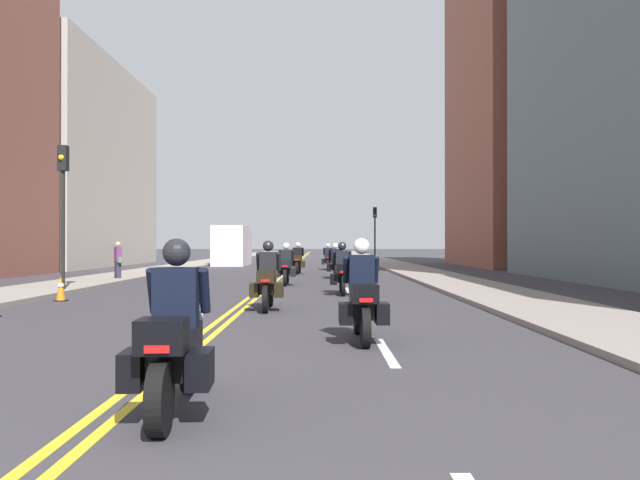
# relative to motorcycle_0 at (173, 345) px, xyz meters

# --- Properties ---
(ground_plane) EXTENTS (264.00, 264.00, 0.00)m
(ground_plane) POSITION_rel_motorcycle_0_xyz_m (-0.61, 43.32, -0.64)
(ground_plane) COLOR #353238
(sidewalk_left) EXTENTS (2.87, 144.00, 0.12)m
(sidewalk_left) POSITION_rel_motorcycle_0_xyz_m (-7.81, 43.32, -0.58)
(sidewalk_left) COLOR gray
(sidewalk_left) RESTS_ON ground
(sidewalk_right) EXTENTS (2.87, 144.00, 0.12)m
(sidewalk_right) POSITION_rel_motorcycle_0_xyz_m (6.60, 43.32, -0.58)
(sidewalk_right) COLOR gray
(sidewalk_right) RESTS_ON ground
(centreline_yellow_inner) EXTENTS (0.12, 132.00, 0.01)m
(centreline_yellow_inner) POSITION_rel_motorcycle_0_xyz_m (-0.73, 43.32, -0.63)
(centreline_yellow_inner) COLOR yellow
(centreline_yellow_inner) RESTS_ON ground
(centreline_yellow_outer) EXTENTS (0.12, 132.00, 0.01)m
(centreline_yellow_outer) POSITION_rel_motorcycle_0_xyz_m (-0.49, 43.32, -0.63)
(centreline_yellow_outer) COLOR yellow
(centreline_yellow_outer) RESTS_ON ground
(lane_dashes_white) EXTENTS (0.14, 56.40, 0.01)m
(lane_dashes_white) POSITION_rel_motorcycle_0_xyz_m (2.28, 24.32, -0.63)
(lane_dashes_white) COLOR silver
(lane_dashes_white) RESTS_ON ground
(building_left_2) EXTENTS (9.09, 18.99, 14.11)m
(building_left_2) POSITION_rel_motorcycle_0_xyz_m (-17.19, 38.53, 6.42)
(building_left_2) COLOR #B7ACA2
(building_left_2) RESTS_ON ground
(building_right_2) EXTENTS (8.19, 14.21, 23.28)m
(building_right_2) POSITION_rel_motorcycle_0_xyz_m (15.53, 38.13, 11.00)
(building_right_2) COLOR #93513E
(building_right_2) RESTS_ON ground
(motorcycle_0) EXTENTS (0.78, 2.18, 1.61)m
(motorcycle_0) POSITION_rel_motorcycle_0_xyz_m (0.00, 0.00, 0.00)
(motorcycle_0) COLOR black
(motorcycle_0) RESTS_ON ground
(motorcycle_1) EXTENTS (0.77, 2.11, 1.65)m
(motorcycle_1) POSITION_rel_motorcycle_0_xyz_m (2.00, 4.28, 0.02)
(motorcycle_1) COLOR black
(motorcycle_1) RESTS_ON ground
(motorcycle_2) EXTENTS (0.76, 2.24, 1.64)m
(motorcycle_2) POSITION_rel_motorcycle_0_xyz_m (0.10, 9.02, 0.02)
(motorcycle_2) COLOR black
(motorcycle_2) RESTS_ON ground
(motorcycle_3) EXTENTS (0.76, 2.21, 1.62)m
(motorcycle_3) POSITION_rel_motorcycle_0_xyz_m (2.02, 13.55, 0.02)
(motorcycle_3) COLOR black
(motorcycle_3) RESTS_ON ground
(motorcycle_4) EXTENTS (0.76, 2.15, 1.60)m
(motorcycle_4) POSITION_rel_motorcycle_0_xyz_m (0.05, 17.92, 0.01)
(motorcycle_4) COLOR black
(motorcycle_4) RESTS_ON ground
(motorcycle_5) EXTENTS (0.76, 2.17, 1.58)m
(motorcycle_5) POSITION_rel_motorcycle_0_xyz_m (2.01, 22.42, 0.02)
(motorcycle_5) COLOR black
(motorcycle_5) RESTS_ON ground
(motorcycle_6) EXTENTS (0.78, 2.23, 1.63)m
(motorcycle_6) POSITION_rel_motorcycle_0_xyz_m (0.20, 26.62, 0.01)
(motorcycle_6) COLOR black
(motorcycle_6) RESTS_ON ground
(motorcycle_7) EXTENTS (0.77, 2.12, 1.58)m
(motorcycle_7) POSITION_rel_motorcycle_0_xyz_m (1.81, 31.74, 0.00)
(motorcycle_7) COLOR black
(motorcycle_7) RESTS_ON ground
(traffic_cone_1) EXTENTS (0.31, 0.31, 0.69)m
(traffic_cone_1) POSITION_rel_motorcycle_0_xyz_m (-5.70, 11.31, -0.30)
(traffic_cone_1) COLOR black
(traffic_cone_1) RESTS_ON ground
(traffic_light_near) EXTENTS (0.28, 0.38, 4.66)m
(traffic_light_near) POSITION_rel_motorcycle_0_xyz_m (-6.78, 14.08, 2.58)
(traffic_light_near) COLOR black
(traffic_light_near) RESTS_ON ground
(traffic_light_far) EXTENTS (0.28, 0.38, 4.37)m
(traffic_light_far) POSITION_rel_motorcycle_0_xyz_m (5.57, 42.79, 2.38)
(traffic_light_far) COLOR black
(traffic_light_far) RESTS_ON ground
(pedestrian_0) EXTENTS (0.41, 0.48, 1.64)m
(pedestrian_0) POSITION_rel_motorcycle_0_xyz_m (-7.10, 20.49, 0.21)
(pedestrian_0) COLOR #2A2839
(pedestrian_0) RESTS_ON ground
(parked_truck) EXTENTS (2.20, 6.50, 2.80)m
(parked_truck) POSITION_rel_motorcycle_0_xyz_m (-4.98, 39.89, 0.63)
(parked_truck) COLOR silver
(parked_truck) RESTS_ON ground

